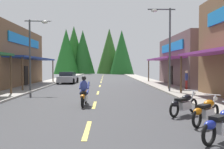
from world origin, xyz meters
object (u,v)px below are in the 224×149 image
(streetlamp_right, at_px, (166,38))
(parked_car_curbside, at_px, (68,78))
(pedestrian_browsing, at_px, (186,79))
(streetlamp_left, at_px, (34,44))
(motorcycle_parked_right_3, at_px, (184,104))
(motorcycle_parked_right_1, at_px, (223,123))
(rider_cruising_lead, at_px, (84,93))
(motorcycle_parked_right_2, at_px, (206,111))

(streetlamp_right, bearing_deg, parked_car_curbside, 130.52)
(pedestrian_browsing, bearing_deg, streetlamp_left, 34.73)
(streetlamp_left, bearing_deg, parked_car_curbside, 82.60)
(streetlamp_left, height_order, parked_car_curbside, streetlamp_left)
(motorcycle_parked_right_3, bearing_deg, parked_car_curbside, 71.23)
(motorcycle_parked_right_1, relative_size, parked_car_curbside, 0.41)
(streetlamp_right, bearing_deg, rider_cruising_lead, -133.89)
(streetlamp_left, distance_m, streetlamp_right, 10.67)
(rider_cruising_lead, distance_m, pedestrian_browsing, 10.94)
(streetlamp_left, relative_size, motorcycle_parked_right_2, 3.65)
(motorcycle_parked_right_1, height_order, rider_cruising_lead, rider_cruising_lead)
(motorcycle_parked_right_1, relative_size, rider_cruising_lead, 0.83)
(motorcycle_parked_right_1, bearing_deg, rider_cruising_lead, 88.54)
(motorcycle_parked_right_2, bearing_deg, streetlamp_right, 40.10)
(motorcycle_parked_right_2, distance_m, rider_cruising_lead, 6.38)
(motorcycle_parked_right_2, xyz_separation_m, parked_car_curbside, (-8.21, 21.29, 0.20))
(parked_car_curbside, bearing_deg, streetlamp_right, -136.99)
(streetlamp_left, distance_m, pedestrian_browsing, 13.04)
(streetlamp_left, distance_m, motorcycle_parked_right_3, 13.97)
(streetlamp_right, relative_size, motorcycle_parked_right_3, 3.92)
(pedestrian_browsing, relative_size, parked_car_curbside, 0.39)
(motorcycle_parked_right_3, xyz_separation_m, rider_cruising_lead, (-4.47, 2.62, 0.17))
(motorcycle_parked_right_2, height_order, parked_car_curbside, parked_car_curbside)
(streetlamp_right, distance_m, motorcycle_parked_right_3, 9.59)
(motorcycle_parked_right_1, height_order, motorcycle_parked_right_3, same)
(motorcycle_parked_right_1, relative_size, pedestrian_browsing, 1.03)
(rider_cruising_lead, bearing_deg, parked_car_curbside, 13.23)
(streetlamp_right, relative_size, parked_car_curbside, 1.51)
(streetlamp_right, relative_size, motorcycle_parked_right_1, 3.72)
(streetlamp_left, height_order, motorcycle_parked_right_1, streetlamp_left)
(motorcycle_parked_right_3, xyz_separation_m, pedestrian_browsing, (3.51, 10.10, 0.52))
(streetlamp_right, height_order, pedestrian_browsing, streetlamp_right)
(motorcycle_parked_right_1, bearing_deg, pedestrian_browsing, 38.53)
(rider_cruising_lead, height_order, parked_car_curbside, rider_cruising_lead)
(streetlamp_right, distance_m, motorcycle_parked_right_1, 12.93)
(rider_cruising_lead, bearing_deg, streetlamp_right, -42.25)
(streetlamp_right, relative_size, rider_cruising_lead, 3.08)
(motorcycle_parked_right_2, relative_size, pedestrian_browsing, 0.94)
(streetlamp_right, bearing_deg, motorcycle_parked_right_2, -96.18)
(streetlamp_right, distance_m, parked_car_curbside, 14.81)
(motorcycle_parked_right_3, height_order, pedestrian_browsing, pedestrian_browsing)
(motorcycle_parked_right_3, distance_m, pedestrian_browsing, 10.70)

